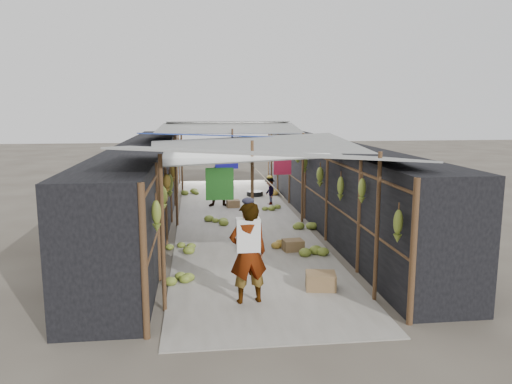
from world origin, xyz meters
name	(u,v)px	position (x,y,z in m)	size (l,w,h in m)	color
ground	(272,305)	(0.00, 0.00, 0.00)	(80.00, 80.00, 0.00)	#6B6356
aisle_slab	(239,220)	(0.00, 6.50, 0.01)	(3.60, 16.00, 0.02)	#9E998E
stall_left	(145,184)	(-2.70, 6.50, 1.15)	(1.40, 15.00, 2.30)	black
stall_right	(328,180)	(2.70, 6.50, 1.15)	(1.40, 15.00, 2.30)	black
crate_near	(321,281)	(1.00, 0.61, 0.16)	(0.54, 0.43, 0.33)	olive
crate_mid	(293,246)	(0.97, 3.13, 0.14)	(0.46, 0.37, 0.27)	olive
crate_back	(233,204)	(-0.04, 8.38, 0.13)	(0.42, 0.34, 0.27)	olive
black_basin	(255,194)	(0.95, 10.49, 0.09)	(0.62, 0.62, 0.19)	black
vendor_elderly	(248,253)	(-0.39, 0.16, 0.89)	(0.65, 0.43, 1.78)	white
shopper_blue	(221,180)	(-0.41, 8.57, 0.91)	(0.88, 0.69, 1.82)	#214BA6
vendor_seated	(270,191)	(1.25, 8.72, 0.48)	(0.62, 0.36, 0.96)	#48423F
market_canopy	(238,138)	(0.03, 6.84, 2.41)	(5.62, 15.20, 2.77)	brown
hanging_bananas	(237,166)	(-0.07, 6.36, 1.66)	(3.96, 14.01, 0.84)	olive
floor_bananas	(243,220)	(0.06, 5.79, 0.16)	(4.01, 10.29, 0.34)	olive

